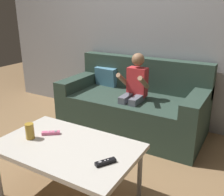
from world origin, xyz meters
The scene contains 8 objects.
ground_plane centered at (0.00, 0.00, 0.00)m, with size 8.50×8.50×0.00m, color olive.
wall_back centered at (0.00, 1.47, 1.25)m, with size 4.25×0.05×2.50m, color #999EA8.
couch centered at (0.14, 1.08, 0.30)m, with size 1.66×0.80×0.84m.
person_seated_on_couch centered at (0.22, 0.90, 0.55)m, with size 0.30×0.37×0.95m.
coffee_table centered at (0.23, -0.26, 0.42)m, with size 1.04×0.64×0.46m.
game_remote_pink_near_edge centered at (0.02, -0.18, 0.47)m, with size 0.13×0.11×0.03m.
game_remote_black_center centered at (0.60, -0.31, 0.47)m, with size 0.10×0.14×0.03m.
soda_can centered at (-0.07, -0.31, 0.52)m, with size 0.07×0.07×0.12m, color #B78C2D.
Camera 1 is at (1.34, -1.51, 1.40)m, focal length 40.89 mm.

